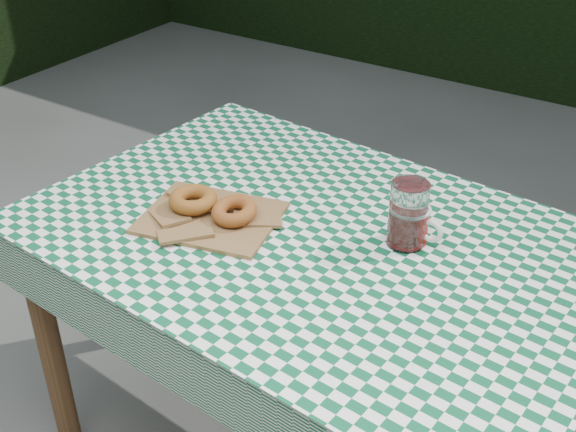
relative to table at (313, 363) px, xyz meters
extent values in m
plane|color=#4D4C48|center=(-0.15, 0.05, -0.38)|extent=(60.00, 60.00, 0.00)
cube|color=brown|center=(0.00, 0.00, 0.00)|extent=(1.33, 0.95, 0.75)
cube|color=#0C4D2D|center=(0.00, 0.00, 0.38)|extent=(1.35, 0.97, 0.01)
cube|color=olive|center=(-0.23, -0.08, 0.39)|extent=(0.34, 0.30, 0.02)
torus|color=brown|center=(-0.28, -0.07, 0.41)|extent=(0.14, 0.14, 0.03)
torus|color=#A25C21|center=(-0.18, -0.06, 0.41)|extent=(0.13, 0.13, 0.03)
cylinder|color=silver|center=(0.18, 0.07, 0.45)|extent=(0.11, 0.11, 0.15)
camera|label=1|loc=(0.67, -1.14, 1.25)|focal=45.02mm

